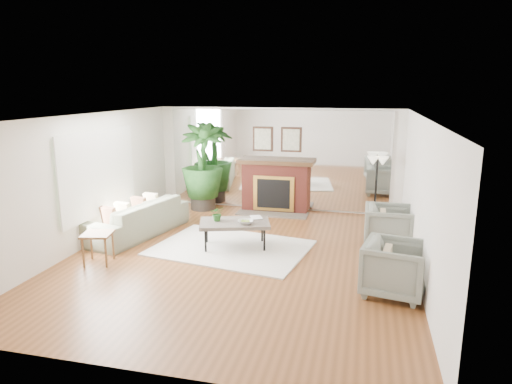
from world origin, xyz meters
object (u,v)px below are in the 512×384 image
(side_table, at_px, (98,238))
(potted_ficus, at_px, (202,164))
(sofa, at_px, (137,218))
(armchair_front, at_px, (395,268))
(fireplace, at_px, (275,185))
(armchair_back, at_px, (389,227))
(floor_lamp, at_px, (378,166))
(coffee_table, at_px, (235,224))

(side_table, distance_m, potted_ficus, 3.95)
(sofa, height_order, armchair_front, armchair_front)
(fireplace, height_order, side_table, fireplace)
(armchair_back, distance_m, potted_ficus, 4.81)
(fireplace, bearing_deg, armchair_back, -38.47)
(side_table, bearing_deg, armchair_front, -0.90)
(floor_lamp, bearing_deg, side_table, -139.96)
(sofa, bearing_deg, armchair_back, 106.95)
(armchair_front, bearing_deg, coffee_table, 75.08)
(armchair_front, relative_size, potted_ficus, 0.41)
(armchair_front, bearing_deg, fireplace, 43.07)
(armchair_back, bearing_deg, potted_ficus, 66.91)
(fireplace, relative_size, sofa, 0.85)
(fireplace, height_order, armchair_front, fireplace)
(coffee_table, height_order, potted_ficus, potted_ficus)
(armchair_back, xyz_separation_m, side_table, (-4.89, -2.02, 0.06))
(armchair_front, bearing_deg, side_table, 100.18)
(sofa, relative_size, side_table, 4.19)
(armchair_back, bearing_deg, armchair_front, 179.64)
(armchair_front, bearing_deg, floor_lamp, 14.20)
(armchair_back, height_order, armchair_front, armchair_back)
(fireplace, xyz_separation_m, floor_lamp, (2.38, -0.16, 0.59))
(coffee_table, xyz_separation_m, sofa, (-2.19, 0.31, -0.12))
(fireplace, height_order, armchair_back, fireplace)
(fireplace, relative_size, armchair_front, 2.32)
(sofa, xyz_separation_m, armchair_back, (5.02, 0.41, 0.05))
(sofa, distance_m, side_table, 1.62)
(fireplace, xyz_separation_m, sofa, (-2.42, -2.48, -0.31))
(floor_lamp, bearing_deg, armchair_front, -86.89)
(sofa, bearing_deg, coffee_table, 94.22)
(armchair_back, bearing_deg, floor_lamp, 6.16)
(fireplace, height_order, sofa, fireplace)
(fireplace, height_order, potted_ficus, potted_ficus)
(fireplace, xyz_separation_m, side_table, (-2.29, -4.09, -0.20))
(coffee_table, relative_size, side_table, 2.54)
(potted_ficus, xyz_separation_m, floor_lamp, (4.17, 0.07, 0.11))
(sofa, relative_size, armchair_front, 2.73)
(side_table, bearing_deg, fireplace, 60.71)
(coffee_table, height_order, sofa, sofa)
(fireplace, distance_m, side_table, 4.69)
(potted_ficus, relative_size, floor_lamp, 1.46)
(side_table, bearing_deg, sofa, 94.42)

